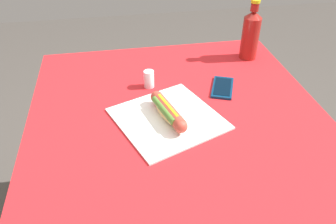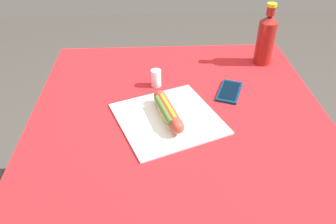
{
  "view_description": "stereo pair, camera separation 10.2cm",
  "coord_description": "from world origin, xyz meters",
  "px_view_note": "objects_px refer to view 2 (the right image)",
  "views": [
    {
      "loc": [
        -0.81,
        0.18,
        1.4
      ],
      "look_at": [
        -0.0,
        0.04,
        0.79
      ],
      "focal_mm": 35.94,
      "sensor_mm": 36.0,
      "label": 1
    },
    {
      "loc": [
        -0.82,
        0.08,
        1.4
      ],
      "look_at": [
        -0.0,
        0.04,
        0.79
      ],
      "focal_mm": 35.94,
      "sensor_mm": 36.0,
      "label": 2
    }
  ],
  "objects_px": {
    "cell_phone": "(230,91)",
    "hot_dog": "(168,111)",
    "soda_bottle": "(266,38)",
    "salt_shaker": "(156,78)"
  },
  "relations": [
    {
      "from": "hot_dog",
      "to": "soda_bottle",
      "type": "bearing_deg",
      "value": -47.82
    },
    {
      "from": "cell_phone",
      "to": "soda_bottle",
      "type": "bearing_deg",
      "value": -39.0
    },
    {
      "from": "soda_bottle",
      "to": "salt_shaker",
      "type": "height_order",
      "value": "soda_bottle"
    },
    {
      "from": "cell_phone",
      "to": "salt_shaker",
      "type": "relative_size",
      "value": 2.51
    },
    {
      "from": "cell_phone",
      "to": "soda_bottle",
      "type": "relative_size",
      "value": 0.65
    },
    {
      "from": "salt_shaker",
      "to": "hot_dog",
      "type": "bearing_deg",
      "value": -171.37
    },
    {
      "from": "hot_dog",
      "to": "cell_phone",
      "type": "distance_m",
      "value": 0.27
    },
    {
      "from": "soda_bottle",
      "to": "salt_shaker",
      "type": "distance_m",
      "value": 0.46
    },
    {
      "from": "cell_phone",
      "to": "soda_bottle",
      "type": "height_order",
      "value": "soda_bottle"
    },
    {
      "from": "cell_phone",
      "to": "hot_dog",
      "type": "bearing_deg",
      "value": 123.07
    }
  ]
}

